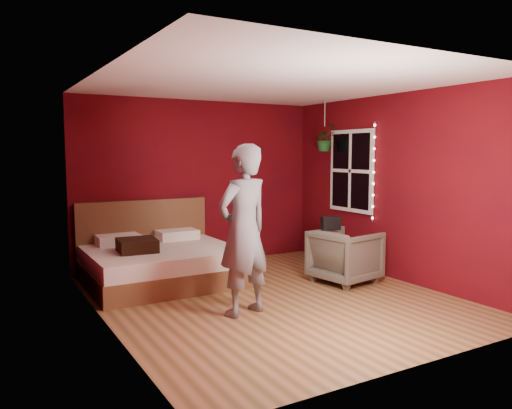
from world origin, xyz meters
TOP-DOWN VIEW (x-y plane):
  - floor at (0.00, 0.00)m, footprint 4.50×4.50m
  - room_walls at (0.00, 0.00)m, footprint 4.04×4.54m
  - window at (1.97, 0.90)m, footprint 0.05×0.97m
  - fairy_lights at (1.94, 0.37)m, footprint 0.04×0.04m
  - bed at (-0.95, 1.46)m, footprint 1.96×1.67m
  - person at (-0.60, -0.33)m, footprint 0.77×0.60m
  - armchair at (1.26, 0.17)m, footprint 0.92×0.90m
  - handbag at (1.09, 0.29)m, footprint 0.28×0.19m
  - throw_pillow at (-1.31, 1.28)m, footprint 0.52×0.52m
  - hanging_plant at (1.78, 1.34)m, footprint 0.41×0.37m

SIDE VIEW (x-z plane):
  - floor at x=0.00m, z-range 0.00..0.00m
  - bed at x=-0.95m, z-range -0.26..0.82m
  - armchair at x=1.26m, z-range 0.00..0.73m
  - throw_pillow at x=-1.31m, z-range 0.49..0.66m
  - handbag at x=1.09m, z-range 0.73..0.91m
  - person at x=-0.60m, z-range 0.00..1.88m
  - fairy_lights at x=1.94m, z-range 0.77..2.22m
  - window at x=1.97m, z-range 0.87..2.14m
  - room_walls at x=0.00m, z-range 0.37..2.99m
  - hanging_plant at x=1.78m, z-range 1.60..2.40m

